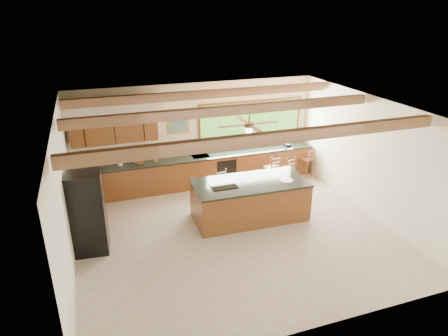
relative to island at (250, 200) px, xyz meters
name	(u,v)px	position (x,y,z in m)	size (l,w,h in m)	color
ground	(235,233)	(-0.61, -0.60, -0.49)	(7.20, 7.20, 0.00)	#B9AB99
room_shell	(219,137)	(-0.78, 0.05, 1.72)	(7.27, 6.54, 3.02)	white
counter_run	(177,179)	(-1.43, 1.92, -0.03)	(7.12, 3.10, 1.23)	brown
island	(250,200)	(0.00, 0.00, 0.00)	(2.86, 1.41, 1.00)	brown
refrigerator	(88,212)	(-3.83, -0.20, 0.43)	(0.79, 0.77, 1.85)	black
bar_stool_a	(219,183)	(-0.51, 0.94, 0.13)	(0.44, 0.44, 1.05)	brown
bar_stool_b	(287,171)	(1.61, 1.09, 0.14)	(0.47, 0.47, 1.07)	brown
bar_stool_c	(273,169)	(1.29, 1.37, 0.14)	(0.44, 0.44, 1.06)	brown
bar_stool_d	(308,160)	(2.69, 1.80, 0.07)	(0.43, 0.43, 0.96)	brown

